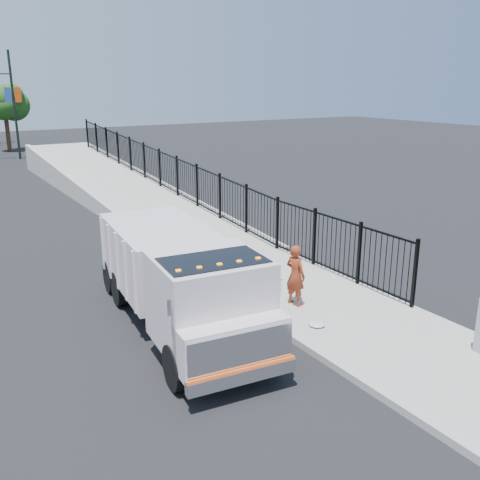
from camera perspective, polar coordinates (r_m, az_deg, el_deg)
ground at (r=13.85m, az=1.60°, el=-7.92°), size 120.00×120.00×0.00m
sidewalk at (r=13.56m, az=13.26°, el=-8.68°), size 3.55×12.00×0.12m
curb at (r=12.37m, az=6.80°, el=-10.79°), size 0.30×12.00×0.16m
ramp at (r=28.61m, az=-12.67°, el=4.56°), size 3.95×24.06×3.19m
iron_fence at (r=25.31m, az=-6.68°, el=5.40°), size 0.10×28.00×1.80m
truck at (r=12.62m, az=-6.39°, el=-3.90°), size 2.96×7.21×2.40m
worker at (r=13.91m, az=5.93°, el=-3.75°), size 0.51×0.66×1.62m
debris at (r=13.06m, az=8.19°, el=-8.85°), size 0.40×0.40×0.10m
light_pole_1 at (r=44.76m, az=-23.39°, el=13.46°), size 3.77×0.22×8.00m
tree_1 at (r=50.28m, az=-23.84°, el=13.11°), size 2.44×2.44×5.22m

